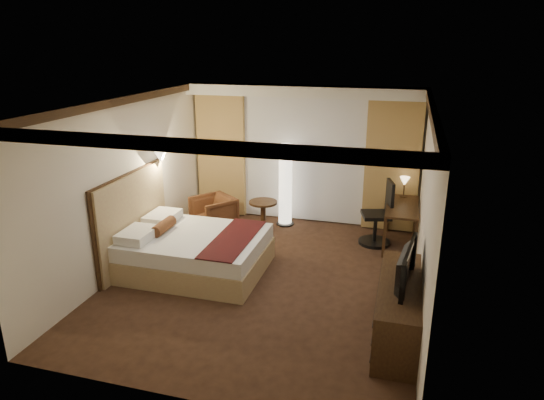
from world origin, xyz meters
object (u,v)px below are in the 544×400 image
(office_chair, at_px, (376,213))
(bed, at_px, (196,252))
(desk, at_px, (401,225))
(dresser, at_px, (398,309))
(side_table, at_px, (263,216))
(armchair, at_px, (213,212))
(television, at_px, (400,260))
(floor_lamp, at_px, (285,185))

(office_chair, bearing_deg, bed, -160.26)
(desk, height_order, dresser, desk)
(office_chair, bearing_deg, side_table, 163.27)
(armchair, distance_m, television, 4.43)
(armchair, xyz_separation_m, floor_lamp, (1.25, 0.66, 0.45))
(bed, distance_m, armchair, 1.74)
(bed, relative_size, floor_lamp, 1.29)
(floor_lamp, xyz_separation_m, dresser, (2.28, -3.31, -0.46))
(armchair, bearing_deg, dresser, 0.74)
(desk, bearing_deg, armchair, -176.47)
(floor_lamp, bearing_deg, dresser, -55.44)
(armchair, relative_size, dresser, 0.40)
(desk, bearing_deg, bed, -148.25)
(floor_lamp, bearing_deg, armchair, -152.27)
(armchair, bearing_deg, television, 0.50)
(floor_lamp, xyz_separation_m, office_chair, (1.79, -0.49, -0.23))
(bed, xyz_separation_m, desk, (3.08, 1.91, 0.06))
(bed, relative_size, side_table, 3.57)
(bed, height_order, desk, desk)
(side_table, xyz_separation_m, office_chair, (2.11, -0.05, 0.29))
(bed, bearing_deg, side_table, 74.38)
(desk, distance_m, office_chair, 0.49)
(floor_lamp, height_order, dresser, floor_lamp)
(bed, distance_m, dresser, 3.27)
(armchair, distance_m, office_chair, 3.05)
(dresser, relative_size, television, 1.78)
(dresser, bearing_deg, bed, 163.02)
(side_table, distance_m, floor_lamp, 0.76)
(floor_lamp, bearing_deg, desk, -11.28)
(side_table, height_order, dresser, dresser)
(office_chair, bearing_deg, dresser, -95.49)
(floor_lamp, bearing_deg, bed, -109.97)
(bed, distance_m, desk, 3.62)
(side_table, bearing_deg, armchair, -166.98)
(armchair, bearing_deg, side_table, 50.63)
(desk, bearing_deg, office_chair, -173.49)
(side_table, bearing_deg, office_chair, -1.38)
(armchair, distance_m, dresser, 4.41)
(side_table, bearing_deg, desk, -0.02)
(side_table, height_order, television, television)
(armchair, xyz_separation_m, television, (3.50, -2.65, 0.65))
(armchair, xyz_separation_m, dresser, (3.53, -2.65, -0.01))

